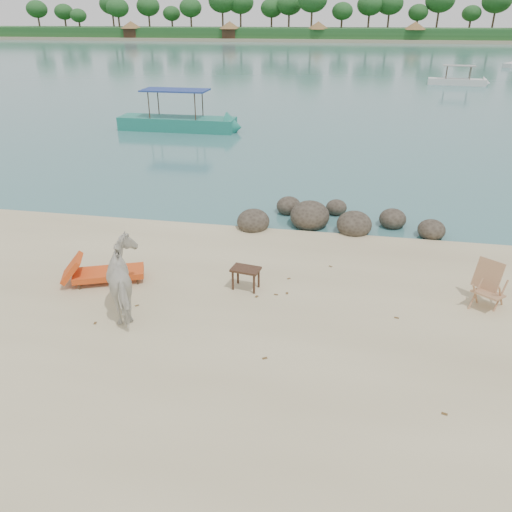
{
  "coord_description": "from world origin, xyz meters",
  "views": [
    {
      "loc": [
        1.84,
        -8.18,
        6.01
      ],
      "look_at": [
        -0.05,
        2.0,
        1.0
      ],
      "focal_mm": 35.0,
      "sensor_mm": 36.0,
      "label": 1
    }
  ],
  "objects_px": {
    "cow": "(127,281)",
    "lounge_chair": "(109,271)",
    "boulders": "(327,219)",
    "side_table": "(246,280)",
    "deck_chair": "(489,288)",
    "boat_near": "(176,97)"
  },
  "relations": [
    {
      "from": "side_table",
      "to": "deck_chair",
      "type": "xyz_separation_m",
      "value": [
        5.53,
        0.17,
        0.23
      ]
    },
    {
      "from": "cow",
      "to": "boat_near",
      "type": "xyz_separation_m",
      "value": [
        -5.38,
        19.24,
        1.06
      ]
    },
    {
      "from": "deck_chair",
      "to": "lounge_chair",
      "type": "bearing_deg",
      "value": -140.53
    },
    {
      "from": "boulders",
      "to": "side_table",
      "type": "distance_m",
      "value": 4.85
    },
    {
      "from": "cow",
      "to": "boat_near",
      "type": "height_order",
      "value": "boat_near"
    },
    {
      "from": "cow",
      "to": "lounge_chair",
      "type": "relative_size",
      "value": 0.88
    },
    {
      "from": "boulders",
      "to": "cow",
      "type": "distance_m",
      "value": 7.24
    },
    {
      "from": "deck_chair",
      "to": "cow",
      "type": "bearing_deg",
      "value": -131.61
    },
    {
      "from": "side_table",
      "to": "lounge_chair",
      "type": "distance_m",
      "value": 3.43
    },
    {
      "from": "lounge_chair",
      "to": "boulders",
      "type": "bearing_deg",
      "value": 21.77
    },
    {
      "from": "cow",
      "to": "side_table",
      "type": "bearing_deg",
      "value": 179.36
    },
    {
      "from": "deck_chair",
      "to": "boat_near",
      "type": "distance_m",
      "value": 22.09
    },
    {
      "from": "boulders",
      "to": "side_table",
      "type": "height_order",
      "value": "boulders"
    },
    {
      "from": "boulders",
      "to": "boat_near",
      "type": "xyz_separation_m",
      "value": [
        -9.41,
        13.25,
        1.66
      ]
    },
    {
      "from": "side_table",
      "to": "deck_chair",
      "type": "bearing_deg",
      "value": 11.33
    },
    {
      "from": "boat_near",
      "to": "boulders",
      "type": "bearing_deg",
      "value": -54.37
    },
    {
      "from": "side_table",
      "to": "deck_chair",
      "type": "distance_m",
      "value": 5.54
    },
    {
      "from": "boulders",
      "to": "lounge_chair",
      "type": "bearing_deg",
      "value": -136.76
    },
    {
      "from": "boulders",
      "to": "lounge_chair",
      "type": "height_order",
      "value": "boulders"
    },
    {
      "from": "cow",
      "to": "deck_chair",
      "type": "height_order",
      "value": "cow"
    },
    {
      "from": "cow",
      "to": "deck_chair",
      "type": "relative_size",
      "value": 1.84
    },
    {
      "from": "boulders",
      "to": "boat_near",
      "type": "height_order",
      "value": "boat_near"
    }
  ]
}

